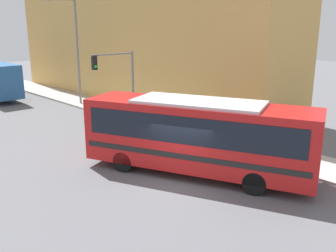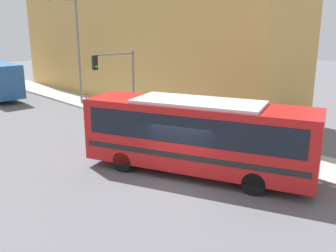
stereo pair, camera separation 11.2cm
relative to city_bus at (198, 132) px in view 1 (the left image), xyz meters
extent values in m
plane|color=slate|center=(-1.33, -0.28, -1.95)|extent=(120.00, 120.00, 0.00)
cube|color=#B7B2A8|center=(4.68, 19.72, -1.87)|extent=(3.01, 70.00, 0.15)
cube|color=tan|center=(9.18, 16.15, 4.01)|extent=(6.00, 30.87, 11.91)
cube|color=red|center=(0.00, 0.00, -0.11)|extent=(6.38, 10.46, 2.86)
cube|color=black|center=(0.00, 0.00, 0.40)|extent=(6.10, 9.72, 1.18)
cube|color=black|center=(0.00, 0.00, -0.74)|extent=(6.26, 10.10, 0.24)
cube|color=silver|center=(0.00, 0.00, 1.37)|extent=(4.39, 6.13, 0.16)
cylinder|color=black|center=(-0.18, 3.38, -1.47)|extent=(0.63, 1.00, 0.96)
cylinder|color=black|center=(-2.30, 2.48, -1.47)|extent=(0.63, 1.00, 0.96)
cylinder|color=black|center=(2.16, -2.15, -1.47)|extent=(0.63, 1.00, 0.96)
cylinder|color=black|center=(0.04, -3.05, -1.47)|extent=(0.63, 1.00, 0.96)
cylinder|color=red|center=(3.77, 2.58, -1.48)|extent=(0.24, 0.24, 0.63)
sphere|color=red|center=(3.77, 2.58, -1.10)|extent=(0.23, 0.23, 0.23)
cylinder|color=red|center=(3.77, 2.45, -1.45)|extent=(0.11, 0.14, 0.11)
cylinder|color=slate|center=(3.92, 9.66, 0.56)|extent=(0.16, 0.16, 4.72)
cylinder|color=slate|center=(2.32, 9.66, 2.77)|extent=(3.20, 0.11, 0.11)
cube|color=black|center=(0.92, 9.66, 2.32)|extent=(0.30, 0.24, 0.90)
sphere|color=#19D83F|center=(0.92, 9.52, 2.10)|extent=(0.18, 0.18, 0.18)
cylinder|color=slate|center=(3.77, 6.90, -1.23)|extent=(0.06, 0.06, 1.13)
cylinder|color=#4C4C51|center=(3.77, 6.90, -0.56)|extent=(0.14, 0.14, 0.22)
cylinder|color=slate|center=(4.02, 17.03, 2.41)|extent=(0.18, 0.18, 8.42)
ellipsoid|color=gray|center=(1.81, 17.03, 6.44)|extent=(0.56, 0.28, 0.20)
cylinder|color=slate|center=(5.10, 3.49, -1.41)|extent=(0.28, 0.28, 0.77)
cylinder|color=#B22D33|center=(5.10, 3.49, -0.70)|extent=(0.34, 0.34, 0.65)
sphere|color=tan|center=(5.10, 3.49, -0.27)|extent=(0.21, 0.21, 0.21)
camera|label=1|loc=(-11.85, -10.71, 4.61)|focal=40.00mm
camera|label=2|loc=(-11.77, -10.78, 4.61)|focal=40.00mm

